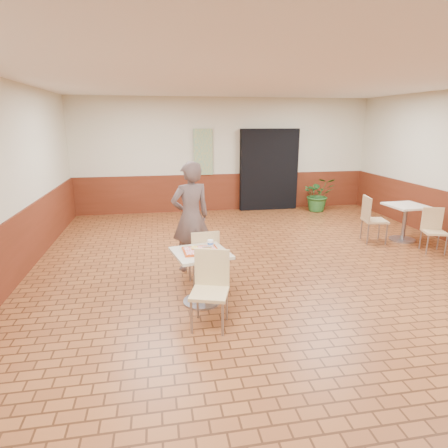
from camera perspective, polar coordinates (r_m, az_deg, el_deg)
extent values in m
cube|color=brown|center=(5.85, 9.04, -8.80)|extent=(8.00, 10.00, 0.01)
cube|color=white|center=(5.39, 10.46, 21.78)|extent=(8.00, 10.00, 0.01)
cube|color=beige|center=(10.23, 0.16, 10.42)|extent=(8.00, 0.01, 3.00)
cube|color=#562110|center=(10.34, 0.18, 4.88)|extent=(8.00, 0.04, 1.00)
cube|color=black|center=(10.44, 6.84, 8.20)|extent=(1.60, 0.22, 2.20)
cube|color=gray|center=(10.07, -3.20, 10.89)|extent=(0.50, 0.03, 1.20)
cube|color=beige|center=(4.93, -3.57, -4.44)|extent=(0.69, 0.69, 0.04)
cylinder|color=gray|center=(5.06, -3.50, -8.32)|extent=(0.08, 0.08, 0.69)
cylinder|color=gray|center=(5.20, -3.44, -11.65)|extent=(0.50, 0.50, 0.03)
cube|color=#DAC083|center=(4.45, -2.23, -10.52)|extent=(0.53, 0.53, 0.04)
cube|color=#DAC083|center=(4.52, -1.85, -6.61)|extent=(0.41, 0.16, 0.46)
cylinder|color=gray|center=(4.43, -4.99, -14.01)|extent=(0.03, 0.03, 0.41)
cylinder|color=gray|center=(4.37, -0.20, -14.37)|extent=(0.03, 0.03, 0.41)
cylinder|color=gray|center=(4.74, -4.03, -11.90)|extent=(0.03, 0.03, 0.41)
cylinder|color=gray|center=(4.69, 0.42, -12.19)|extent=(0.03, 0.03, 0.41)
cube|color=#D0B57D|center=(5.58, -3.21, -5.27)|extent=(0.44, 0.44, 0.04)
cube|color=#D0B57D|center=(5.33, -2.83, -3.51)|extent=(0.41, 0.07, 0.44)
cylinder|color=gray|center=(5.85, -1.87, -6.52)|extent=(0.03, 0.03, 0.39)
cylinder|color=gray|center=(5.78, -5.24, -6.84)|extent=(0.03, 0.03, 0.39)
cylinder|color=gray|center=(5.54, -1.02, -7.81)|extent=(0.03, 0.03, 0.39)
cylinder|color=gray|center=(5.47, -4.58, -8.17)|extent=(0.03, 0.03, 0.39)
imported|color=brown|center=(6.04, -5.09, 1.07)|extent=(0.75, 0.60, 1.79)
cube|color=#B4390D|center=(4.92, -3.57, -4.09)|extent=(0.46, 0.36, 0.03)
cube|color=#E18585|center=(4.91, -3.58, -3.93)|extent=(0.41, 0.31, 0.00)
torus|color=#F1CF58|center=(4.94, -4.53, -3.61)|extent=(0.13, 0.13, 0.03)
ellipsoid|color=#ECAF45|center=(4.91, -2.65, -3.70)|extent=(0.14, 0.09, 0.04)
cube|color=beige|center=(4.90, -2.65, -3.47)|extent=(0.13, 0.07, 0.01)
ellipsoid|color=#B75419|center=(4.89, -3.32, -3.86)|extent=(0.03, 0.03, 0.02)
cylinder|color=white|center=(4.98, -2.08, -3.00)|extent=(0.08, 0.08, 0.10)
cylinder|color=blue|center=(4.98, -2.08, -2.94)|extent=(0.08, 0.08, 0.02)
cube|color=beige|center=(8.44, 26.06, 2.51)|extent=(0.71, 0.71, 0.04)
cylinder|color=gray|center=(8.52, 25.77, 0.06)|extent=(0.08, 0.08, 0.71)
cylinder|color=gray|center=(8.61, 25.51, -2.13)|extent=(0.51, 0.51, 0.03)
cube|color=tan|center=(8.15, 22.00, 0.48)|extent=(0.50, 0.50, 0.04)
cube|color=tan|center=(8.03, 20.88, 2.26)|extent=(0.11, 0.43, 0.47)
cylinder|color=gray|center=(8.12, 23.52, -1.43)|extent=(0.03, 0.03, 0.42)
cylinder|color=gray|center=(8.45, 22.56, -0.72)|extent=(0.03, 0.03, 0.42)
cylinder|color=gray|center=(7.98, 21.08, -1.46)|extent=(0.03, 0.03, 0.42)
cylinder|color=gray|center=(8.31, 20.20, -0.73)|extent=(0.03, 0.03, 0.42)
cube|color=#D9B982|center=(7.99, 29.41, -1.09)|extent=(0.47, 0.47, 0.04)
cube|color=#D9B982|center=(8.09, 29.16, 0.78)|extent=(0.37, 0.13, 0.41)
cylinder|color=gray|center=(7.84, 28.57, -2.82)|extent=(0.03, 0.03, 0.37)
cylinder|color=gray|center=(7.97, 30.73, -2.84)|extent=(0.03, 0.03, 0.37)
cylinder|color=gray|center=(8.12, 27.74, -2.12)|extent=(0.03, 0.03, 0.37)
cylinder|color=gray|center=(8.25, 29.84, -2.15)|extent=(0.03, 0.03, 0.37)
imported|color=#296227|center=(10.54, 14.21, 4.42)|extent=(0.96, 0.88, 0.93)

